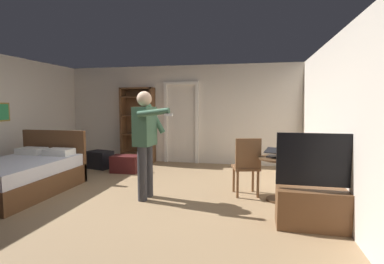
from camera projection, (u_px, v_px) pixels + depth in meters
name	position (u px, v px, depth m)	size (l,w,h in m)	color
ground_plane	(133.00, 198.00, 4.85)	(6.77, 6.77, 0.00)	#997A56
wall_back	(180.00, 114.00, 7.76)	(6.40, 0.12, 2.55)	silver
wall_right	(342.00, 123.00, 4.07)	(0.12, 6.36, 2.55)	silver
doorway_frame	(181.00, 117.00, 7.68)	(0.93, 0.08, 2.13)	white
bed	(21.00, 175.00, 5.11)	(1.39, 2.00, 1.02)	brown
bookshelf	(138.00, 122.00, 7.79)	(0.89, 0.32, 1.98)	brown
tv_flatscreen	(322.00, 201.00, 3.61)	(1.12, 0.40, 1.19)	brown
side_table	(280.00, 172.00, 4.65)	(0.66, 0.66, 0.70)	#4C331E
laptop	(277.00, 155.00, 4.60)	(0.42, 0.42, 0.16)	black
bottle_on_table	(290.00, 152.00, 4.52)	(0.06, 0.06, 0.25)	#2D4331
wooden_chair	(247.00, 164.00, 4.88)	(0.51, 0.51, 0.99)	brown
person_blue_shirt	(146.00, 137.00, 4.71)	(0.70, 0.59, 1.75)	#333338
suitcase_dark	(125.00, 164.00, 6.65)	(0.60, 0.39, 0.38)	#4C1919
suitcase_small	(100.00, 160.00, 7.07)	(0.56, 0.40, 0.42)	black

